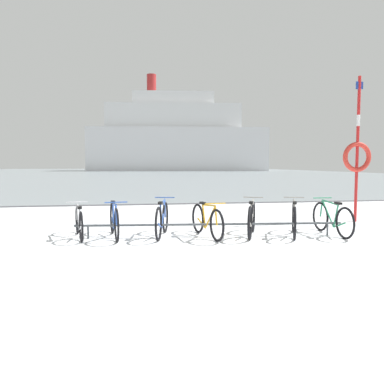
{
  "coord_description": "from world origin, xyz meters",
  "views": [
    {
      "loc": [
        -1.8,
        -4.75,
        1.6
      ],
      "look_at": [
        -0.13,
        5.91,
        0.79
      ],
      "focal_mm": 35.01,
      "sensor_mm": 36.0,
      "label": 1
    }
  ],
  "objects_px": {
    "bicycle_3": "(207,221)",
    "rescue_post": "(357,154)",
    "bicycle_0": "(79,222)",
    "ferry_ship": "(176,139)",
    "bicycle_6": "(332,219)",
    "bicycle_1": "(114,221)",
    "bicycle_4": "(252,219)",
    "bicycle_2": "(162,219)",
    "bicycle_5": "(294,219)"
  },
  "relations": [
    {
      "from": "bicycle_5",
      "to": "bicycle_6",
      "type": "xyz_separation_m",
      "value": [
        0.9,
        -0.01,
        -0.01
      ]
    },
    {
      "from": "bicycle_0",
      "to": "rescue_post",
      "type": "relative_size",
      "value": 0.4
    },
    {
      "from": "bicycle_6",
      "to": "ferry_ship",
      "type": "xyz_separation_m",
      "value": [
        5.48,
        78.73,
        6.97
      ]
    },
    {
      "from": "rescue_post",
      "to": "ferry_ship",
      "type": "relative_size",
      "value": 0.1
    },
    {
      "from": "bicycle_4",
      "to": "bicycle_6",
      "type": "xyz_separation_m",
      "value": [
        1.83,
        -0.16,
        -0.01
      ]
    },
    {
      "from": "rescue_post",
      "to": "ferry_ship",
      "type": "xyz_separation_m",
      "value": [
        3.82,
        77.02,
        5.47
      ]
    },
    {
      "from": "bicycle_0",
      "to": "ferry_ship",
      "type": "distance_m",
      "value": 79.29
    },
    {
      "from": "bicycle_1",
      "to": "bicycle_2",
      "type": "xyz_separation_m",
      "value": [
        1.04,
        -0.02,
        0.0
      ]
    },
    {
      "from": "rescue_post",
      "to": "bicycle_3",
      "type": "bearing_deg",
      "value": -161.16
    },
    {
      "from": "bicycle_2",
      "to": "bicycle_3",
      "type": "relative_size",
      "value": 0.96
    },
    {
      "from": "bicycle_6",
      "to": "ferry_ship",
      "type": "bearing_deg",
      "value": 86.02
    },
    {
      "from": "bicycle_4",
      "to": "bicycle_3",
      "type": "bearing_deg",
      "value": 179.12
    },
    {
      "from": "bicycle_1",
      "to": "rescue_post",
      "type": "height_order",
      "value": "rescue_post"
    },
    {
      "from": "bicycle_3",
      "to": "ferry_ship",
      "type": "xyz_separation_m",
      "value": [
        8.33,
        78.56,
        6.98
      ]
    },
    {
      "from": "bicycle_3",
      "to": "bicycle_5",
      "type": "bearing_deg",
      "value": -4.67
    },
    {
      "from": "bicycle_3",
      "to": "bicycle_1",
      "type": "bearing_deg",
      "value": 173.19
    },
    {
      "from": "bicycle_0",
      "to": "bicycle_3",
      "type": "xyz_separation_m",
      "value": [
        2.75,
        -0.36,
        0.02
      ]
    },
    {
      "from": "bicycle_0",
      "to": "bicycle_6",
      "type": "height_order",
      "value": "bicycle_6"
    },
    {
      "from": "bicycle_6",
      "to": "bicycle_4",
      "type": "bearing_deg",
      "value": 175.12
    },
    {
      "from": "bicycle_5",
      "to": "bicycle_6",
      "type": "relative_size",
      "value": 0.93
    },
    {
      "from": "bicycle_0",
      "to": "bicycle_5",
      "type": "xyz_separation_m",
      "value": [
        4.7,
        -0.52,
        0.04
      ]
    },
    {
      "from": "bicycle_2",
      "to": "bicycle_3",
      "type": "xyz_separation_m",
      "value": [
        0.96,
        -0.22,
        -0.02
      ]
    },
    {
      "from": "bicycle_3",
      "to": "bicycle_6",
      "type": "bearing_deg",
      "value": -3.46
    },
    {
      "from": "bicycle_1",
      "to": "bicycle_0",
      "type": "bearing_deg",
      "value": 170.71
    },
    {
      "from": "bicycle_0",
      "to": "bicycle_6",
      "type": "bearing_deg",
      "value": -5.45
    },
    {
      "from": "bicycle_2",
      "to": "ferry_ship",
      "type": "height_order",
      "value": "ferry_ship"
    },
    {
      "from": "bicycle_0",
      "to": "bicycle_5",
      "type": "bearing_deg",
      "value": -6.33
    },
    {
      "from": "bicycle_4",
      "to": "bicycle_5",
      "type": "bearing_deg",
      "value": -8.72
    },
    {
      "from": "bicycle_2",
      "to": "bicycle_1",
      "type": "bearing_deg",
      "value": 178.75
    },
    {
      "from": "bicycle_3",
      "to": "rescue_post",
      "type": "height_order",
      "value": "rescue_post"
    },
    {
      "from": "bicycle_0",
      "to": "rescue_post",
      "type": "distance_m",
      "value": 7.51
    },
    {
      "from": "bicycle_2",
      "to": "rescue_post",
      "type": "xyz_separation_m",
      "value": [
        5.47,
        1.32,
        1.49
      ]
    },
    {
      "from": "bicycle_2",
      "to": "bicycle_5",
      "type": "height_order",
      "value": "bicycle_2"
    },
    {
      "from": "bicycle_6",
      "to": "rescue_post",
      "type": "height_order",
      "value": "rescue_post"
    },
    {
      "from": "bicycle_0",
      "to": "bicycle_4",
      "type": "bearing_deg",
      "value": -5.73
    },
    {
      "from": "bicycle_0",
      "to": "bicycle_5",
      "type": "relative_size",
      "value": 0.99
    },
    {
      "from": "bicycle_3",
      "to": "ferry_ship",
      "type": "height_order",
      "value": "ferry_ship"
    },
    {
      "from": "bicycle_1",
      "to": "ferry_ship",
      "type": "relative_size",
      "value": 0.04
    },
    {
      "from": "bicycle_0",
      "to": "rescue_post",
      "type": "height_order",
      "value": "rescue_post"
    },
    {
      "from": "bicycle_3",
      "to": "bicycle_5",
      "type": "relative_size",
      "value": 1.08
    },
    {
      "from": "bicycle_5",
      "to": "ferry_ship",
      "type": "relative_size",
      "value": 0.04
    },
    {
      "from": "bicycle_3",
      "to": "bicycle_4",
      "type": "height_order",
      "value": "bicycle_4"
    },
    {
      "from": "bicycle_0",
      "to": "bicycle_2",
      "type": "height_order",
      "value": "bicycle_2"
    },
    {
      "from": "bicycle_4",
      "to": "bicycle_5",
      "type": "distance_m",
      "value": 0.94
    },
    {
      "from": "bicycle_3",
      "to": "bicycle_6",
      "type": "relative_size",
      "value": 1.0
    },
    {
      "from": "bicycle_0",
      "to": "bicycle_3",
      "type": "distance_m",
      "value": 2.78
    },
    {
      "from": "bicycle_3",
      "to": "bicycle_4",
      "type": "bearing_deg",
      "value": -0.88
    },
    {
      "from": "bicycle_4",
      "to": "bicycle_6",
      "type": "distance_m",
      "value": 1.84
    },
    {
      "from": "bicycle_3",
      "to": "bicycle_4",
      "type": "relative_size",
      "value": 1.09
    },
    {
      "from": "bicycle_4",
      "to": "rescue_post",
      "type": "xyz_separation_m",
      "value": [
        3.49,
        1.55,
        1.49
      ]
    }
  ]
}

